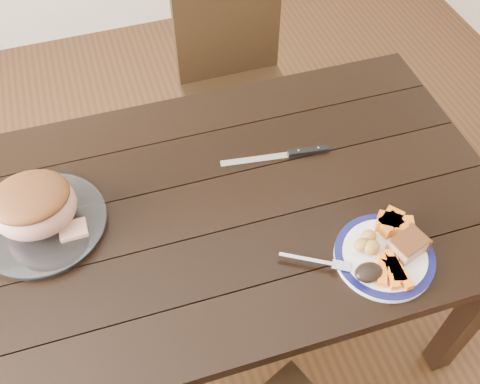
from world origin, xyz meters
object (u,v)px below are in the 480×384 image
object	(u,v)px
fork	(320,262)
pork_slice	(408,246)
roast_joint	(35,207)
dining_table	(211,225)
dinner_plate	(384,257)
serving_platter	(43,225)
carving_knife	(295,153)
chair_far	(236,78)

from	to	relation	value
fork	pork_slice	bearing A→B (deg)	21.83
fork	roast_joint	distance (m)	0.73
dining_table	fork	xyz separation A→B (m)	(0.21, -0.27, 0.11)
dinner_plate	serving_platter	xyz separation A→B (m)	(-0.80, 0.37, 0.00)
fork	dining_table	bearing A→B (deg)	158.27
dining_table	carving_knife	bearing A→B (deg)	19.24
pork_slice	carving_knife	distance (m)	0.43
carving_knife	chair_far	bearing A→B (deg)	95.72
dining_table	roast_joint	world-z (taller)	roast_joint
dinner_plate	carving_knife	bearing A→B (deg)	101.47
pork_slice	carving_knife	xyz separation A→B (m)	(-0.14, 0.40, -0.03)
serving_platter	pork_slice	size ratio (longest dim) A/B	3.86
chair_far	carving_knife	world-z (taller)	chair_far
pork_slice	serving_platter	bearing A→B (deg)	156.65
dining_table	chair_far	world-z (taller)	chair_far
roast_joint	chair_far	bearing A→B (deg)	41.79
dinner_plate	fork	xyz separation A→B (m)	(-0.16, 0.03, 0.01)
dinner_plate	serving_platter	distance (m)	0.88
chair_far	roast_joint	size ratio (longest dim) A/B	4.41
serving_platter	carving_knife	xyz separation A→B (m)	(0.72, 0.03, -0.00)
pork_slice	fork	bearing A→B (deg)	171.16
dining_table	dinner_plate	bearing A→B (deg)	-38.84
dining_table	fork	world-z (taller)	fork
chair_far	dinner_plate	size ratio (longest dim) A/B	3.71
roast_joint	pork_slice	bearing A→B (deg)	-23.35
dining_table	serving_platter	xyz separation A→B (m)	(-0.43, 0.07, 0.10)
dinner_plate	pork_slice	xyz separation A→B (m)	(0.06, -0.00, 0.03)
pork_slice	carving_knife	world-z (taller)	pork_slice
chair_far	roast_joint	xyz separation A→B (m)	(-0.75, -0.67, 0.31)
chair_far	serving_platter	world-z (taller)	chair_far
carving_knife	roast_joint	bearing A→B (deg)	-169.40
chair_far	fork	distance (m)	1.04
chair_far	serving_platter	bearing A→B (deg)	42.12
dining_table	dinner_plate	world-z (taller)	dinner_plate
serving_platter	carving_knife	bearing A→B (deg)	2.55
chair_far	roast_joint	distance (m)	1.05
fork	roast_joint	bearing A→B (deg)	-177.07
chair_far	dinner_plate	xyz separation A→B (m)	(0.05, -1.04, 0.23)
pork_slice	carving_knife	bearing A→B (deg)	108.71
chair_far	fork	bearing A→B (deg)	84.19
dinner_plate	dining_table	bearing A→B (deg)	141.16
dining_table	roast_joint	xyz separation A→B (m)	(-0.43, 0.07, 0.18)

